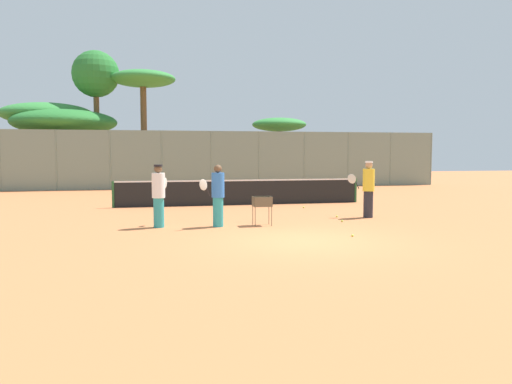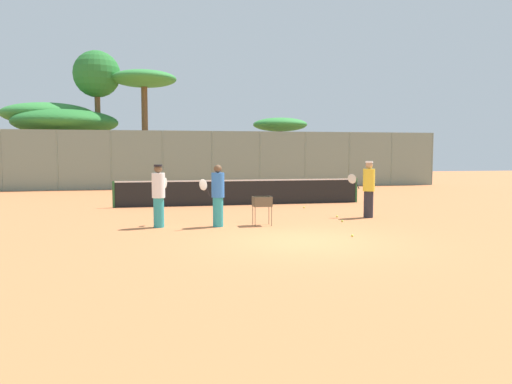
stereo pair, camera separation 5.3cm
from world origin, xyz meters
name	(u,v)px [view 1 (the left image)]	position (x,y,z in m)	size (l,w,h in m)	color
ground_plane	(303,241)	(0.00, 0.00, 0.00)	(80.00, 80.00, 0.00)	#C67242
tennis_net	(241,192)	(0.00, 8.78, 0.56)	(10.50, 0.10, 1.07)	#26592D
back_fence	(211,160)	(0.00, 18.82, 1.76)	(30.15, 0.08, 3.52)	gray
tree_0	(96,76)	(-7.06, 22.50, 7.18)	(3.01, 3.01, 8.80)	brown
tree_1	(279,126)	(4.90, 21.00, 4.01)	(3.66, 3.66, 4.53)	brown
tree_2	(64,123)	(-9.00, 22.03, 4.11)	(6.53, 6.53, 4.94)	brown
tree_3	(47,114)	(-10.25, 23.24, 4.69)	(5.88, 5.88, 5.43)	brown
tree_4	(143,82)	(-4.05, 22.13, 6.83)	(4.23, 4.23, 7.56)	brown
player_white_outfit	(159,195)	(-3.51, 3.10, 0.97)	(0.50, 0.90, 1.87)	teal
player_red_cap	(218,195)	(-1.78, 2.86, 0.95)	(0.84, 0.62, 1.86)	teal
player_yellow_shirt	(368,188)	(3.53, 3.87, 1.00)	(0.87, 0.59, 1.93)	#26262D
ball_cart	(262,204)	(-0.42, 2.83, 0.66)	(0.56, 0.41, 0.88)	brown
tennis_ball_0	(352,235)	(1.47, 0.35, 0.03)	(0.07, 0.07, 0.07)	#D1E54C
tennis_ball_1	(304,207)	(2.25, 7.07, 0.03)	(0.07, 0.07, 0.07)	#D1E54C
tennis_ball_2	(337,216)	(2.52, 4.16, 0.03)	(0.07, 0.07, 0.07)	#D1E54C
tennis_ball_3	(342,221)	(2.26, 3.04, 0.03)	(0.07, 0.07, 0.07)	#D1E54C
parked_car	(281,175)	(5.22, 21.68, 0.66)	(4.20, 1.70, 1.60)	#3F4C8C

